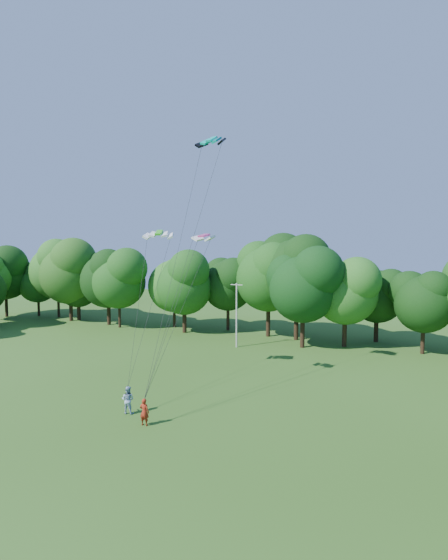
% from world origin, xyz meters
% --- Properties ---
extents(ground, '(160.00, 160.00, 0.00)m').
position_xyz_m(ground, '(0.00, 0.00, 0.00)').
color(ground, '#2B5116').
rests_on(ground, ground).
extents(utility_pole, '(1.47, 0.18, 7.32)m').
position_xyz_m(utility_pole, '(-3.35, 29.20, 3.79)').
color(utility_pole, '#B2B1A9').
rests_on(utility_pole, ground).
extents(kite_flyer_left, '(0.69, 0.49, 1.78)m').
position_xyz_m(kite_flyer_left, '(-0.73, 6.80, 0.89)').
color(kite_flyer_left, maroon).
rests_on(kite_flyer_left, ground).
extents(kite_flyer_right, '(1.03, 0.85, 1.91)m').
position_xyz_m(kite_flyer_right, '(-2.93, 8.06, 0.95)').
color(kite_flyer_right, '#8FAAC7').
rests_on(kite_flyer_right, ground).
extents(kite_teal, '(2.59, 1.43, 0.65)m').
position_xyz_m(kite_teal, '(-0.38, 16.32, 20.10)').
color(kite_teal, '#05AD9E').
rests_on(kite_teal, ground).
extents(kite_green, '(2.77, 1.90, 0.52)m').
position_xyz_m(kite_green, '(-5.36, 16.21, 12.67)').
color(kite_green, green).
rests_on(kite_green, ground).
extents(kite_pink, '(2.00, 1.24, 0.31)m').
position_xyz_m(kite_pink, '(-0.57, 15.25, 12.37)').
color(kite_pink, '#C4367C').
rests_on(kite_pink, ground).
extents(tree_back_west, '(9.74, 9.74, 14.17)m').
position_xyz_m(tree_back_west, '(-33.05, 35.09, 8.84)').
color(tree_back_west, '#342015').
rests_on(tree_back_west, ground).
extents(tree_back_center, '(8.31, 8.31, 12.09)m').
position_xyz_m(tree_back_center, '(3.55, 32.05, 7.55)').
color(tree_back_center, black).
rests_on(tree_back_center, ground).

